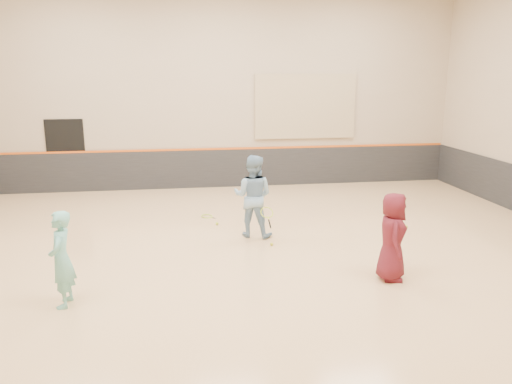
{
  "coord_description": "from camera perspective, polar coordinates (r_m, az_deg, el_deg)",
  "views": [
    {
      "loc": [
        -1.09,
        -9.43,
        3.55
      ],
      "look_at": [
        0.39,
        0.4,
        1.15
      ],
      "focal_mm": 35.0,
      "sensor_mm": 36.0,
      "label": 1
    }
  ],
  "objects": [
    {
      "name": "room",
      "position": [
        9.88,
        -1.92,
        -2.52
      ],
      "size": [
        15.04,
        12.04,
        6.22
      ],
      "color": "tan",
      "rests_on": "ground"
    },
    {
      "name": "wainscot_back",
      "position": [
        15.72,
        -4.47,
        2.71
      ],
      "size": [
        14.9,
        0.04,
        1.2
      ],
      "primitive_type": "cube",
      "color": "#232326",
      "rests_on": "floor"
    },
    {
      "name": "accent_stripe",
      "position": [
        15.61,
        -4.51,
        4.94
      ],
      "size": [
        14.9,
        0.03,
        0.06
      ],
      "primitive_type": "cube",
      "color": "#D85914",
      "rests_on": "wall_back"
    },
    {
      "name": "acoustic_panel",
      "position": [
        15.9,
        5.67,
        9.71
      ],
      "size": [
        3.2,
        0.08,
        2.0
      ],
      "primitive_type": "cube",
      "color": "tan",
      "rests_on": "wall_back"
    },
    {
      "name": "doorway",
      "position": [
        15.98,
        -20.85,
        3.85
      ],
      "size": [
        1.1,
        0.05,
        2.2
      ],
      "primitive_type": "cube",
      "color": "black",
      "rests_on": "floor"
    },
    {
      "name": "girl",
      "position": [
        8.25,
        -21.35,
        -7.17
      ],
      "size": [
        0.39,
        0.57,
        1.52
      ],
      "primitive_type": "imported",
      "rotation": [
        0.0,
        0.0,
        -1.61
      ],
      "color": "#6CBBB2",
      "rests_on": "floor"
    },
    {
      "name": "instructor",
      "position": [
        10.9,
        -0.36,
        -0.47
      ],
      "size": [
        1.08,
        0.97,
        1.81
      ],
      "primitive_type": "imported",
      "rotation": [
        0.0,
        0.0,
        2.75
      ],
      "color": "#81A7C8",
      "rests_on": "floor"
    },
    {
      "name": "young_man",
      "position": [
        8.96,
        15.31,
        -4.95
      ],
      "size": [
        0.68,
        0.86,
        1.56
      ],
      "primitive_type": "imported",
      "rotation": [
        0.0,
        0.0,
        1.3
      ],
      "color": "#55141E",
      "rests_on": "floor"
    },
    {
      "name": "held_racket",
      "position": [
        10.7,
        1.25,
        -2.35
      ],
      "size": [
        0.48,
        0.48,
        0.46
      ],
      "primitive_type": null,
      "color": "#C9E632",
      "rests_on": "instructor"
    },
    {
      "name": "spare_racket",
      "position": [
        12.61,
        -5.63,
        -2.63
      ],
      "size": [
        0.64,
        0.64,
        0.09
      ],
      "primitive_type": null,
      "color": "#9AC22A",
      "rests_on": "floor"
    },
    {
      "name": "ball_under_racket",
      "position": [
        10.51,
        1.79,
        -5.98
      ],
      "size": [
        0.07,
        0.07,
        0.07
      ],
      "primitive_type": "sphere",
      "color": "gold",
      "rests_on": "floor"
    },
    {
      "name": "ball_in_hand",
      "position": [
        8.92,
        16.73,
        -3.86
      ],
      "size": [
        0.07,
        0.07,
        0.07
      ],
      "primitive_type": "sphere",
      "color": "#BBDB33",
      "rests_on": "young_man"
    },
    {
      "name": "ball_beside_spare",
      "position": [
        11.94,
        -4.48,
        -3.61
      ],
      "size": [
        0.07,
        0.07,
        0.07
      ],
      "primitive_type": "sphere",
      "color": "#CBE835",
      "rests_on": "floor"
    }
  ]
}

